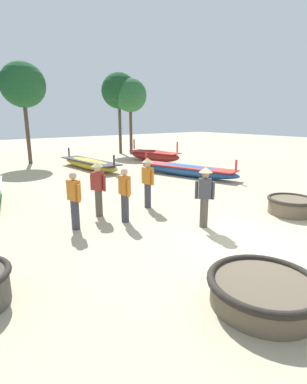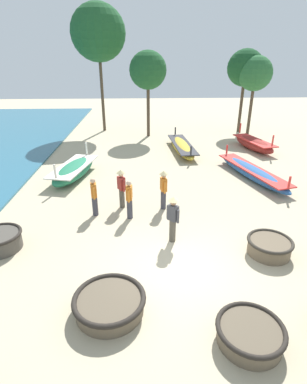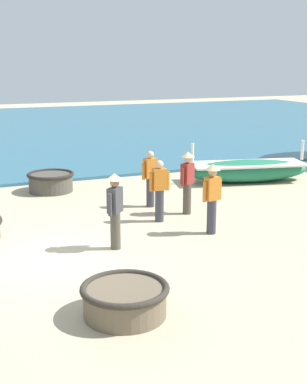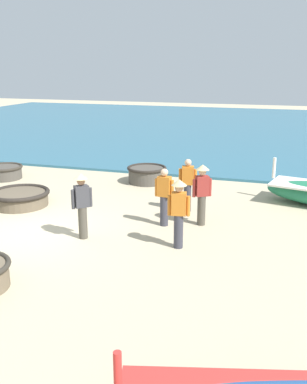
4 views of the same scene
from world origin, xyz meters
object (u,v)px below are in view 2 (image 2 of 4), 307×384
Objects in this scene: coracle_front_left at (109,303)px; fisherman_crouching at (121,186)px; coracle_far_left at (250,333)px; coracle_beside_post at (269,246)px; long_boat_ochre_hull at (252,172)px; long_boat_blue_hull at (182,147)px; coracle_weathered at (0,240)px; tree_center at (245,68)px; long_boat_green_hull at (74,170)px; long_boat_red_hull at (254,144)px; tree_leftmost at (98,33)px; fisherman_by_coracle at (164,187)px; tree_rightmost at (148,71)px; fisherman_standing_left at (173,216)px; fisherman_with_hat at (129,199)px; fisherman_hauling at (94,196)px; tree_right_mid at (255,74)px.

fisherman_crouching is at bearing 89.78° from coracle_front_left.
coracle_beside_post reaches higher than coracle_far_left.
long_boat_ochre_hull reaches higher than long_boat_blue_hull.
long_boat_ochre_hull is at bearing 29.42° from coracle_weathered.
tree_center is at bearing 56.27° from fisherman_crouching.
coracle_beside_post is at bearing -43.00° from long_boat_green_hull.
tree_leftmost reaches higher than long_boat_red_hull.
tree_rightmost reaches higher than fisherman_by_coracle.
tree_leftmost is at bearing 105.08° from fisherman_by_coracle.
long_boat_blue_hull reaches higher than coracle_weathered.
tree_center reaches higher than fisherman_standing_left.
long_boat_blue_hull is (0.44, 14.73, 0.05)m from coracle_far_left.
tree_rightmost is at bearing 91.17° from fisherman_by_coracle.
tree_rightmost is 0.98× the size of tree_center.
tree_leftmost reaches higher than coracle_weathered.
fisherman_by_coracle is at bearing -102.70° from long_boat_blue_hull.
tree_center is (7.64, 1.24, 0.11)m from tree_rightmost.
coracle_front_left is at bearing -94.46° from fisherman_with_hat.
fisherman_standing_left is (4.52, -6.18, 0.57)m from long_boat_green_hull.
fisherman_with_hat reaches higher than long_boat_green_hull.
long_boat_green_hull is 2.76× the size of fisherman_hauling.
tree_leftmost is (-10.72, 6.30, 7.01)m from long_boat_red_hull.
fisherman_hauling reaches higher than long_boat_red_hull.
long_boat_green_hull reaches higher than long_boat_ochre_hull.
coracle_far_left is 0.24× the size of tree_center.
fisherman_by_coracle is at bearing 93.04° from fisherman_standing_left.
tree_rightmost is (3.70, -2.11, -2.57)m from tree_leftmost.
tree_rightmost is (1.47, 18.03, 4.59)m from coracle_front_left.
fisherman_by_coracle is at bearing 72.41° from coracle_front_left.
fisherman_by_coracle reaches higher than long_boat_red_hull.
fisherman_standing_left is 0.18× the size of tree_leftmost.
long_boat_red_hull is at bearing -30.47° from tree_leftmost.
long_boat_red_hull is 10.78m from fisherman_by_coracle.
long_boat_ochre_hull is 16.09m from tree_leftmost.
fisherman_crouching is 0.28× the size of tree_right_mid.
fisherman_with_hat is 16.97m from tree_leftmost.
coracle_beside_post is 16.84m from tree_rightmost.
coracle_beside_post reaches higher than coracle_front_left.
long_boat_green_hull is at bearing -143.09° from tree_right_mid.
long_boat_red_hull is 14.27m from tree_leftmost.
fisherman_crouching is at bearing 173.39° from fisherman_by_coracle.
tree_center is (0.62, 5.43, 4.55)m from long_boat_red_hull.
tree_leftmost is 1.52× the size of tree_rightmost.
tree_right_mid is at bearing 62.42° from coracle_front_left.
long_boat_blue_hull is 3.37× the size of fisherman_standing_left.
tree_center is (11.78, 10.05, 4.57)m from long_boat_green_hull.
coracle_front_left is 18.66m from tree_rightmost.
coracle_far_left is at bearing -64.11° from fisherman_with_hat.
long_boat_ochre_hull is 0.98× the size of tree_right_mid.
coracle_far_left is at bearing -118.26° from coracle_beside_post.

